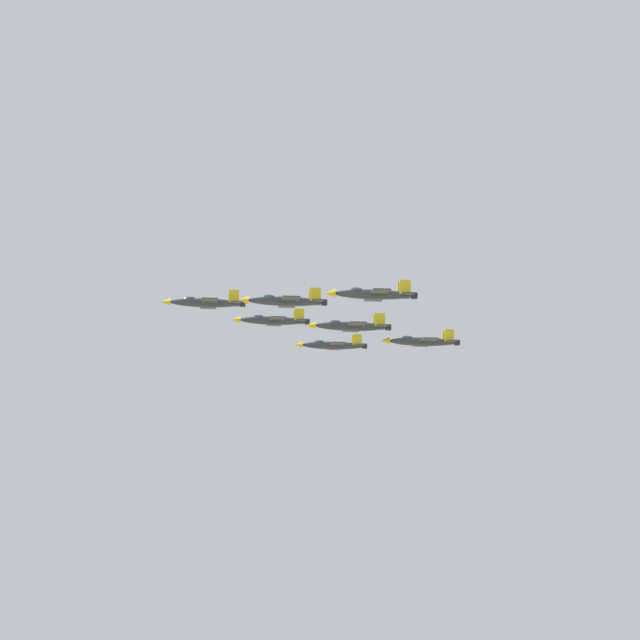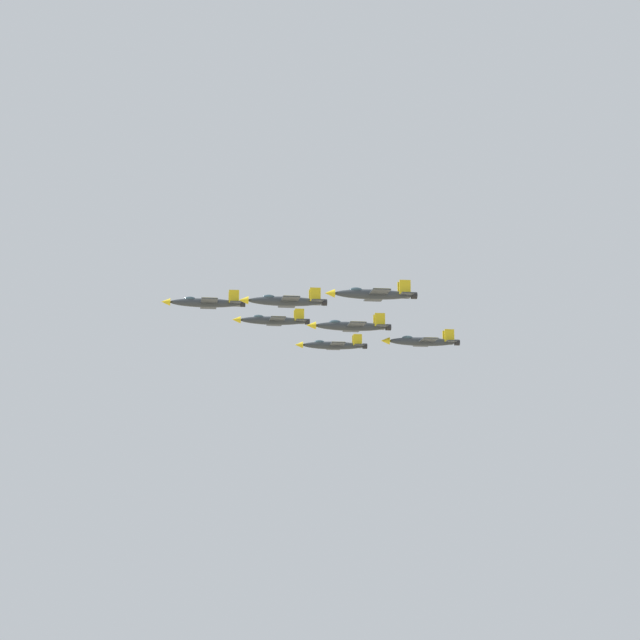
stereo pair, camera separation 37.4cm
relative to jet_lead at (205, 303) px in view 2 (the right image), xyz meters
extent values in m
ellipsoid|color=#2D3338|center=(0.03, 0.00, -0.08)|extent=(14.51, 2.08, 1.86)
cone|color=gold|center=(-8.04, 0.12, -0.08)|extent=(1.89, 1.61, 1.58)
ellipsoid|color=#334751|center=(-3.16, 0.05, 0.62)|extent=(2.50, 1.43, 1.09)
cube|color=#2D3338|center=(0.75, -0.01, -0.18)|extent=(3.47, 10.39, 0.19)
cube|color=gold|center=(0.68, -4.66, -0.13)|extent=(2.99, 0.77, 0.22)
cube|color=gold|center=(0.82, 4.64, -0.13)|extent=(2.99, 0.77, 0.22)
cube|color=#2D3338|center=(6.11, -0.09, -0.08)|extent=(2.35, 5.00, 0.19)
cube|color=gold|center=(5.81, -1.02, 1.27)|extent=(2.07, 0.28, 2.69)
cube|color=gold|center=(5.83, 0.84, 1.27)|extent=(2.07, 0.28, 2.69)
cylinder|color=black|center=(7.68, -0.12, -0.08)|extent=(1.05, 1.32, 1.30)
ellipsoid|color=#2D3338|center=(15.02, -12.96, -2.06)|extent=(14.61, 2.04, 1.88)
cone|color=gold|center=(6.89, -12.87, -2.06)|extent=(1.89, 1.62, 1.59)
ellipsoid|color=#334751|center=(11.81, -12.92, -1.35)|extent=(2.52, 1.43, 1.09)
cube|color=#2D3338|center=(15.75, -12.97, -2.16)|extent=(3.45, 10.46, 0.19)
cube|color=gold|center=(15.69, -17.66, -2.11)|extent=(3.01, 0.76, 0.23)
cube|color=gold|center=(15.80, -8.28, -2.11)|extent=(3.01, 0.76, 0.23)
cube|color=#2D3338|center=(21.14, -13.03, -2.06)|extent=(2.35, 5.03, 0.19)
cube|color=gold|center=(20.84, -13.96, -0.70)|extent=(2.09, 0.27, 2.71)
cube|color=gold|center=(20.86, -12.09, -0.70)|extent=(2.09, 0.27, 2.71)
cylinder|color=black|center=(22.73, -13.05, -2.06)|extent=(1.06, 1.32, 1.31)
ellipsoid|color=#2D3338|center=(15.23, 12.70, -0.88)|extent=(14.30, 1.86, 1.84)
cone|color=gold|center=(7.27, 12.69, -0.88)|extent=(1.84, 1.57, 1.56)
ellipsoid|color=#334751|center=(12.09, 12.70, -0.19)|extent=(2.45, 1.38, 1.07)
cube|color=#2D3338|center=(15.95, 12.70, -0.98)|extent=(3.28, 10.22, 0.18)
cube|color=gold|center=(15.95, 8.11, -0.93)|extent=(2.94, 0.72, 0.22)
cube|color=gold|center=(15.94, 17.30, -0.93)|extent=(2.94, 0.72, 0.22)
cube|color=#2D3338|center=(21.24, 12.71, -0.88)|extent=(2.25, 4.91, 0.18)
cube|color=gold|center=(20.95, 11.79, 0.45)|extent=(2.04, 0.25, 2.66)
cube|color=gold|center=(20.95, 13.63, 0.45)|extent=(2.04, 0.25, 2.66)
cylinder|color=black|center=(22.79, 12.72, -0.88)|extent=(1.02, 1.29, 1.29)
ellipsoid|color=#2D3338|center=(30.00, -25.92, -3.05)|extent=(14.68, 2.12, 1.88)
cone|color=gold|center=(21.84, -25.79, -3.05)|extent=(1.91, 1.63, 1.60)
ellipsoid|color=#334751|center=(26.78, -25.87, -2.35)|extent=(2.53, 1.45, 1.10)
cube|color=#2D3338|center=(30.74, -25.93, -3.16)|extent=(3.52, 10.52, 0.19)
cube|color=gold|center=(30.66, -30.64, -3.10)|extent=(3.02, 0.78, 0.23)
cube|color=gold|center=(30.81, -21.22, -3.10)|extent=(3.02, 0.78, 0.23)
cube|color=#2D3338|center=(36.16, -26.02, -3.05)|extent=(2.38, 5.06, 0.19)
cube|color=gold|center=(35.85, -26.95, -1.69)|extent=(2.10, 0.28, 2.72)
cube|color=gold|center=(35.88, -25.07, -1.69)|extent=(2.10, 0.28, 2.72)
cylinder|color=black|center=(37.75, -26.04, -3.05)|extent=(1.07, 1.34, 1.32)
ellipsoid|color=#2D3338|center=(30.44, 25.41, -3.78)|extent=(14.16, 2.18, 1.82)
cone|color=gold|center=(22.57, 25.61, -3.78)|extent=(1.85, 1.59, 1.54)
ellipsoid|color=#334751|center=(27.33, 25.49, -3.10)|extent=(2.45, 1.42, 1.06)
cube|color=#2D3338|center=(31.14, 25.39, -3.88)|extent=(3.48, 10.17, 0.18)
cube|color=gold|center=(31.03, 20.85, -3.83)|extent=(2.92, 0.78, 0.22)
cube|color=gold|center=(31.26, 29.93, -3.83)|extent=(2.92, 0.78, 0.22)
cube|color=#2D3338|center=(36.36, 25.26, -3.78)|extent=(2.34, 4.90, 0.18)
cube|color=gold|center=(36.06, 24.36, -2.47)|extent=(2.02, 0.29, 2.62)
cube|color=gold|center=(36.11, 26.17, -2.47)|extent=(2.02, 0.29, 2.62)
cylinder|color=black|center=(37.90, 25.22, -3.78)|extent=(1.04, 1.30, 1.27)
ellipsoid|color=#2D3338|center=(30.22, -0.25, -4.19)|extent=(15.00, 2.15, 1.93)
cone|color=gold|center=(21.88, -0.13, -4.19)|extent=(1.95, 1.66, 1.64)
ellipsoid|color=#334751|center=(26.93, -0.21, -3.47)|extent=(2.59, 1.48, 1.12)
cube|color=#2D3338|center=(30.97, -0.27, -4.30)|extent=(3.58, 10.75, 0.19)
cube|color=gold|center=(30.90, -5.08, -4.24)|extent=(3.09, 0.79, 0.23)
cube|color=gold|center=(31.04, 4.55, -4.24)|extent=(3.09, 0.79, 0.23)
cube|color=#2D3338|center=(36.51, -0.35, -4.19)|extent=(2.43, 5.17, 0.19)
cube|color=gold|center=(36.19, -1.31, -2.80)|extent=(2.14, 0.29, 2.78)
cube|color=gold|center=(36.22, 0.62, -2.80)|extent=(2.14, 0.29, 2.78)
cylinder|color=black|center=(38.13, -0.37, -4.19)|extent=(1.09, 1.36, 1.35)
ellipsoid|color=#2D3338|center=(45.32, -0.38, -7.07)|extent=(14.17, 1.93, 1.82)
cone|color=gold|center=(37.43, -0.32, -7.07)|extent=(1.83, 1.56, 1.55)
ellipsoid|color=#334751|center=(42.20, -0.36, -6.38)|extent=(2.44, 1.38, 1.06)
cube|color=#2D3338|center=(46.02, -0.39, -7.17)|extent=(3.32, 10.14, 0.18)
cube|color=gold|center=(45.99, -4.94, -7.12)|extent=(2.92, 0.73, 0.22)
cube|color=gold|center=(46.06, 4.16, -7.12)|extent=(2.92, 0.73, 0.22)
cube|color=#2D3338|center=(51.26, -0.43, -7.07)|extent=(2.26, 4.87, 0.18)
cube|color=gold|center=(50.97, -1.34, -5.75)|extent=(2.02, 0.26, 2.63)
cube|color=gold|center=(50.98, 0.48, -5.75)|extent=(2.02, 0.26, 2.63)
cylinder|color=black|center=(52.80, -0.44, -7.07)|extent=(1.02, 1.28, 1.27)
camera|label=1|loc=(-9.05, -224.36, -48.01)|focal=62.64mm
camera|label=2|loc=(-8.67, -224.41, -48.01)|focal=62.64mm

